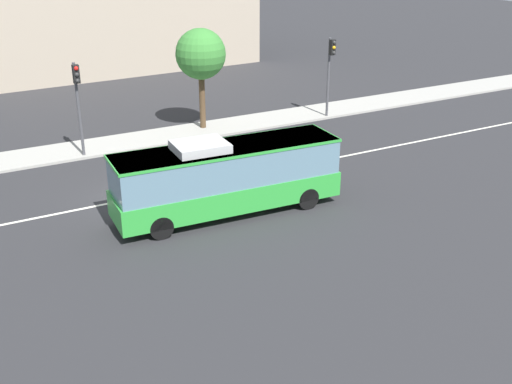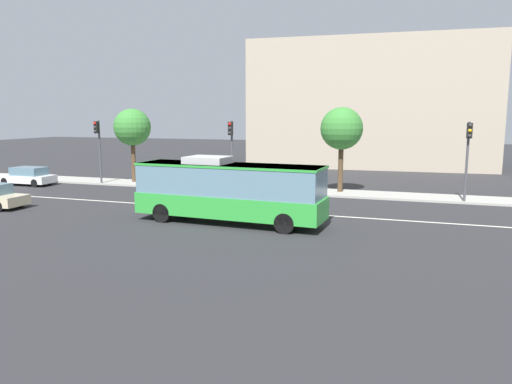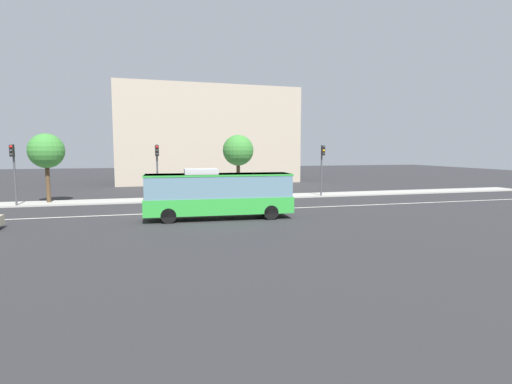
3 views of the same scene
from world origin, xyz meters
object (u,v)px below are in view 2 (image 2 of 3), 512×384
object	(u,v)px
traffic_light_far_corner	(98,141)
street_tree_kerbside_centre	(342,129)
street_tree_kerbside_left	(132,128)
traffic_light_mid_block	(468,148)
sedan_white	(28,176)
transit_bus	(229,189)
traffic_light_near_corner	(231,143)

from	to	relation	value
traffic_light_far_corner	street_tree_kerbside_centre	bearing A→B (deg)	99.75
traffic_light_far_corner	street_tree_kerbside_left	distance (m)	2.90
traffic_light_mid_block	street_tree_kerbside_left	size ratio (longest dim) A/B	0.85
traffic_light_mid_block	street_tree_kerbside_left	world-z (taller)	street_tree_kerbside_left
sedan_white	traffic_light_mid_block	world-z (taller)	traffic_light_mid_block
transit_bus	street_tree_kerbside_centre	world-z (taller)	street_tree_kerbside_centre
transit_bus	street_tree_kerbside_left	distance (m)	17.68
street_tree_kerbside_left	street_tree_kerbside_centre	size ratio (longest dim) A/B	0.99
sedan_white	street_tree_kerbside_centre	distance (m)	25.25
traffic_light_near_corner	traffic_light_mid_block	size ratio (longest dim) A/B	1.00
traffic_light_mid_block	street_tree_kerbside_centre	size ratio (longest dim) A/B	0.84
traffic_light_near_corner	sedan_white	bearing A→B (deg)	-84.77
sedan_white	traffic_light_near_corner	distance (m)	17.25
street_tree_kerbside_left	street_tree_kerbside_centre	bearing A→B (deg)	0.24
traffic_light_mid_block	street_tree_kerbside_centre	distance (m)	8.44
traffic_light_near_corner	traffic_light_far_corner	world-z (taller)	same
traffic_light_near_corner	traffic_light_mid_block	xyz separation A→B (m)	(15.97, -0.08, 0.00)
traffic_light_near_corner	street_tree_kerbside_centre	world-z (taller)	street_tree_kerbside_centre
sedan_white	street_tree_kerbside_left	xyz separation A→B (m)	(7.60, 3.64, 3.87)
traffic_light_far_corner	street_tree_kerbside_left	world-z (taller)	street_tree_kerbside_left
traffic_light_near_corner	street_tree_kerbside_centre	xyz separation A→B (m)	(7.78, 1.63, 1.06)
traffic_light_mid_block	traffic_light_far_corner	world-z (taller)	same
transit_bus	traffic_light_far_corner	size ratio (longest dim) A/B	1.95
traffic_light_mid_block	traffic_light_near_corner	bearing A→B (deg)	-92.89
traffic_light_far_corner	traffic_light_near_corner	bearing A→B (deg)	95.13
sedan_white	traffic_light_mid_block	bearing A→B (deg)	-176.76
traffic_light_far_corner	street_tree_kerbside_left	xyz separation A→B (m)	(2.14, 1.66, 1.03)
traffic_light_mid_block	street_tree_kerbside_left	bearing A→B (deg)	-96.30
transit_bus	traffic_light_near_corner	xyz separation A→B (m)	(-3.77, 10.04, 1.75)
street_tree_kerbside_left	sedan_white	bearing A→B (deg)	-154.42
traffic_light_far_corner	transit_bus	bearing A→B (deg)	61.45
transit_bus	sedan_white	world-z (taller)	transit_bus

